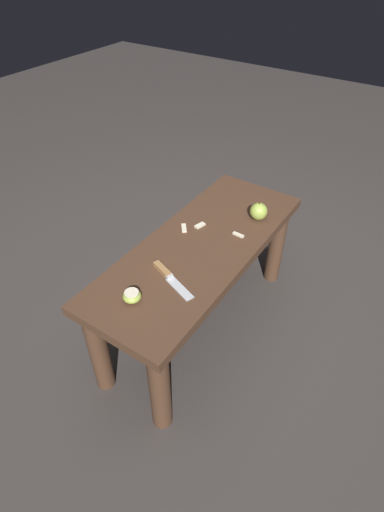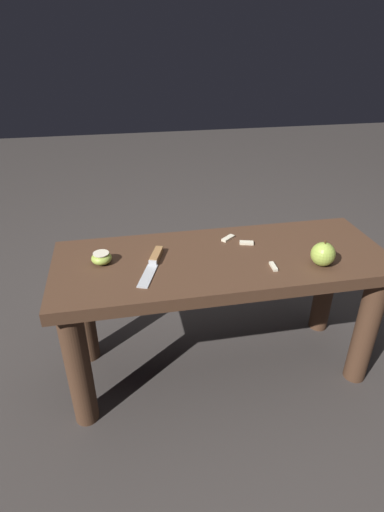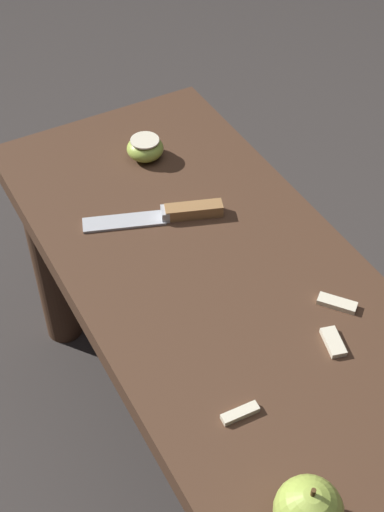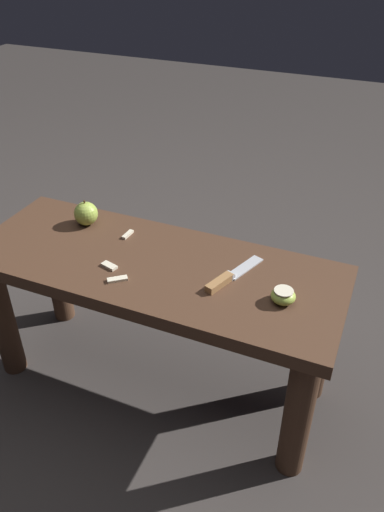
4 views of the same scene
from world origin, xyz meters
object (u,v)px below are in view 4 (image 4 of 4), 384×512
(wooden_bench, at_px, (155,292))
(apple_cut, at_px, (283,296))
(knife, at_px, (227,278))
(apple_whole, at_px, (86,214))

(wooden_bench, bearing_deg, apple_cut, 175.74)
(knife, xyz_separation_m, apple_cut, (-0.16, 0.03, 0.01))
(wooden_bench, xyz_separation_m, knife, (-0.22, -0.00, 0.11))
(apple_cut, bearing_deg, apple_whole, -11.56)
(knife, bearing_deg, apple_cut, -80.27)
(wooden_bench, height_order, knife, knife)
(apple_whole, bearing_deg, wooden_bench, 159.32)
(apple_whole, xyz_separation_m, apple_cut, (-0.66, 0.14, -0.02))
(apple_whole, height_order, apple_cut, apple_whole)
(wooden_bench, distance_m, knife, 0.25)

